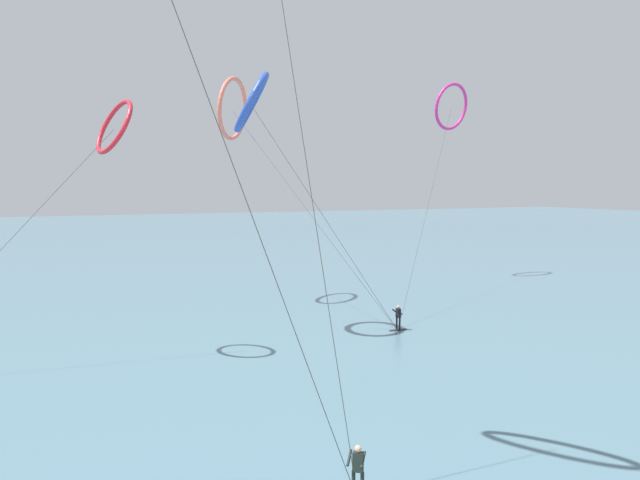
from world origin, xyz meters
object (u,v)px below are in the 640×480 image
kite_cobalt (252,103)px  kite_coral (233,109)px  surfer_charcoal (398,319)px  kite_magenta (451,107)px  surfer_lime (358,475)px  kite_crimson (114,127)px

kite_cobalt → kite_coral: bearing=-172.8°
surfer_charcoal → kite_magenta: 30.63m
kite_magenta → surfer_charcoal: bearing=32.1°
kite_cobalt → kite_magenta: size_ratio=0.83×
kite_cobalt → surfer_lime: bearing=7.8°
surfer_charcoal → kite_cobalt: 17.16m
surfer_charcoal → kite_crimson: (-17.67, 1.25, 12.15)m
kite_coral → kite_cobalt: 11.28m
kite_crimson → kite_coral: bearing=124.7°
surfer_charcoal → kite_cobalt: (-9.13, 3.09, 14.20)m
kite_crimson → kite_coral: kite_coral is taller
surfer_lime → kite_cobalt: 25.57m
surfer_charcoal → kite_coral: bearing=-165.3°
surfer_charcoal → kite_cobalt: kite_cobalt is taller
surfer_lime → kite_coral: (5.58, 32.02, 15.19)m
surfer_charcoal → surfer_lime: same height
kite_coral → kite_cobalt: bearing=31.0°
kite_coral → kite_magenta: size_ratio=0.91×
kite_crimson → kite_coral: (10.55, 12.90, 3.05)m
kite_crimson → kite_cobalt: kite_cobalt is taller
surfer_lime → kite_magenta: (30.39, 36.01, 17.20)m
kite_coral → kite_cobalt: (-2.01, -11.06, -1.00)m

